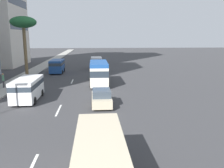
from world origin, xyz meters
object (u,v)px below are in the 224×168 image
Objects in this scene: van_fourth at (96,62)px; palm_tree at (23,24)px; van_third at (57,65)px; van_fifth at (28,88)px; van_lead at (100,157)px; car_second at (101,98)px; pedestrian_near_lamp at (3,80)px; minibus_sixth at (99,72)px.

van_fourth is 0.50× the size of palm_tree.
van_third is 18.27m from van_fifth.
van_lead is 33.39m from van_third.
palm_tree reaches higher than van_third.
van_lead is 1.35× the size of car_second.
van_fourth is (37.02, -0.36, -0.00)m from van_lead.
palm_tree is (14.70, 4.09, 6.96)m from van_fifth.
van_lead is at bearing 2.48° from pedestrian_near_lamp.
van_fourth is 15.24m from minibus_sixth.
van_third is 8.20m from van_fourth.
car_second is at bearing -146.36° from palm_tree.
van_lead is 37.02m from van_fourth.
van_lead reaches higher than van_fifth.
van_third is 0.76× the size of minibus_sixth.
van_third is at bearing 121.55° from van_fourth.
palm_tree reaches higher than minibus_sixth.
van_lead is 21.78m from minibus_sixth.
van_lead is 31.89m from palm_tree.
minibus_sixth is 11.87m from pedestrian_near_lamp.
van_fourth is 15.37m from palm_tree.
car_second is at bearing 28.61° from pedestrian_near_lamp.
car_second is 21.90m from palm_tree.
palm_tree reaches higher than van_lead.
van_fifth reaches higher than pedestrian_near_lamp.
van_lead is 15.99m from van_fifth.
palm_tree is (-3.57, 4.28, 6.91)m from van_third.
van_fifth is 16.77m from palm_tree.
minibus_sixth reaches higher than van_third.
minibus_sixth is at bearing -122.96° from palm_tree.
van_third is (32.73, 6.63, -0.03)m from van_lead.
van_lead is 23.10m from pedestrian_near_lamp.
car_second is at bearing -179.71° from van_fourth.
minibus_sixth is (21.78, -0.47, 0.32)m from van_lead.
pedestrian_near_lamp is at bearing 177.72° from palm_tree.
minibus_sixth is (9.75, 0.02, 0.94)m from car_second.
van_lead is 0.82× the size of minibus_sixth.
van_lead is at bearing 177.67° from car_second.
van_fourth is at bearing 0.29° from car_second.
van_lead is 1.16× the size of van_fourth.
car_second is 9.80m from minibus_sixth.
minibus_sixth is at bearing 135.10° from van_fifth.
van_third is 8.88m from palm_tree.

